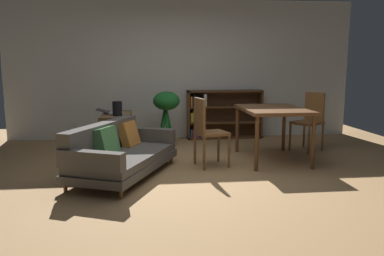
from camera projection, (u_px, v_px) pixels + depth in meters
ground_plane at (200, 174)px, 4.98m from camera, size 8.16×8.16×0.00m
back_wall_panel at (183, 70)px, 7.41m from camera, size 6.80×0.10×2.70m
fabric_couch at (119, 152)px, 4.91m from camera, size 1.45×1.93×0.68m
media_console at (117, 132)px, 6.50m from camera, size 0.48×1.07×0.60m
open_laptop at (111, 112)px, 6.55m from camera, size 0.45×0.32×0.08m
desk_speaker at (117, 109)px, 6.21m from camera, size 0.16×0.16×0.24m
potted_floor_plant at (167, 112)px, 6.72m from camera, size 0.48×0.48×0.98m
dining_table at (273, 113)px, 5.64m from camera, size 0.90×1.26×0.80m
dining_chair_near at (310, 119)px, 6.32m from camera, size 0.59×0.58×0.98m
dining_chair_far at (207, 129)px, 5.28m from camera, size 0.50×0.48×0.98m
bookshelf at (219, 114)px, 7.46m from camera, size 1.48×0.31×0.96m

